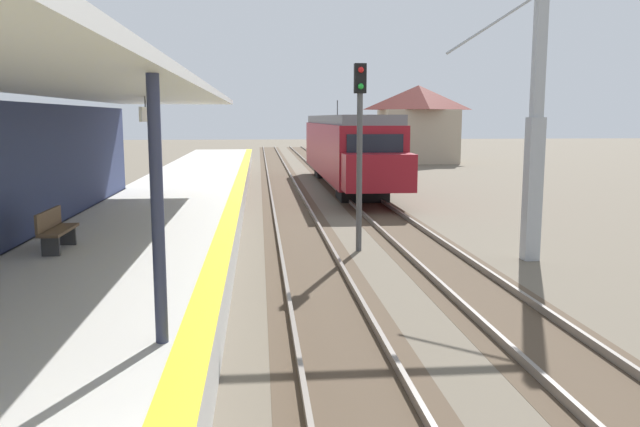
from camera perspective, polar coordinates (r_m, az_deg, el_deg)
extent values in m
cube|color=#B7B5AD|center=(19.40, -14.57, -1.57)|extent=(5.00, 80.00, 0.90)
cube|color=yellow|center=(19.09, -7.95, -0.16)|extent=(0.50, 80.00, 0.01)
cube|color=#4C4C4C|center=(16.04, -25.84, -4.23)|extent=(0.50, 24.00, 0.90)
cube|color=navy|center=(15.75, -26.32, 3.08)|extent=(0.40, 24.00, 3.20)
cube|color=silver|center=(15.02, -18.07, 10.39)|extent=(4.40, 24.00, 0.16)
cylinder|color=#2D334C|center=(8.32, -14.06, -2.91)|extent=(0.16, 0.16, 4.27)
cube|color=white|center=(16.90, -15.17, 8.45)|extent=(0.08, 1.40, 0.36)
cylinder|color=#333333|center=(16.90, -15.21, 9.52)|extent=(0.03, 0.03, 0.27)
cube|color=#4C3D2D|center=(23.20, -2.17, -0.80)|extent=(2.34, 120.00, 0.01)
cube|color=slate|center=(23.16, -3.95, -0.63)|extent=(0.08, 120.00, 0.15)
cube|color=slate|center=(23.24, -0.39, -0.58)|extent=(0.08, 120.00, 0.15)
cube|color=#4C3D2D|center=(23.63, 6.09, -0.67)|extent=(2.34, 120.00, 0.01)
cube|color=slate|center=(23.49, 4.37, -0.51)|extent=(0.08, 120.00, 0.15)
cube|color=slate|center=(23.78, 7.80, -0.46)|extent=(0.08, 120.00, 0.15)
cube|color=maroon|center=(35.22, 2.25, 5.75)|extent=(2.90, 18.00, 2.70)
cube|color=slate|center=(35.19, 2.26, 8.30)|extent=(2.67, 18.00, 0.44)
cube|color=black|center=(26.30, 4.88, 5.68)|extent=(2.32, 0.06, 1.21)
cube|color=maroon|center=(25.60, 5.16, 3.63)|extent=(2.78, 1.60, 1.49)
cube|color=black|center=(35.43, 4.61, 6.40)|extent=(0.04, 15.84, 0.86)
cylinder|color=#333333|center=(38.76, 1.55, 9.31)|extent=(0.06, 0.06, 0.90)
cube|color=black|center=(29.59, 3.73, 1.89)|extent=(2.17, 2.20, 0.72)
cube|color=black|center=(41.13, 1.15, 3.75)|extent=(2.17, 2.20, 0.72)
cylinder|color=#4C4C4C|center=(18.03, 3.49, 3.56)|extent=(0.16, 0.16, 4.40)
cube|color=black|center=(17.99, 3.57, 11.83)|extent=(0.32, 0.24, 0.80)
sphere|color=red|center=(17.87, 3.65, 12.56)|extent=(0.16, 0.16, 0.16)
sphere|color=green|center=(17.84, 3.63, 11.15)|extent=(0.16, 0.16, 0.16)
cube|color=#9EA3A8|center=(17.78, 18.29, 2.02)|extent=(0.40, 0.40, 3.75)
cube|color=#9EA3A8|center=(17.78, 18.86, 14.12)|extent=(0.28, 0.28, 3.75)
cylinder|color=#9EA3A8|center=(17.39, 15.19, 15.99)|extent=(2.47, 0.07, 1.60)
cube|color=brown|center=(14.97, -22.09, -1.38)|extent=(0.44, 1.60, 0.06)
cube|color=brown|center=(15.00, -22.87, -0.48)|extent=(0.06, 1.60, 0.40)
cube|color=#333333|center=(14.45, -22.72, -2.64)|extent=(0.36, 0.08, 0.44)
cube|color=#333333|center=(15.58, -21.42, -1.80)|extent=(0.36, 0.08, 0.44)
cube|color=tan|center=(54.94, 8.62, 6.77)|extent=(6.00, 4.80, 4.40)
pyramid|color=maroon|center=(54.94, 8.69, 10.11)|extent=(6.60, 5.28, 2.00)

